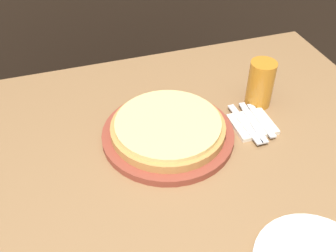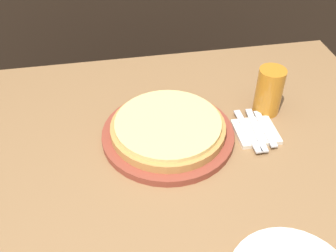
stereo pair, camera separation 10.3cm
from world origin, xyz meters
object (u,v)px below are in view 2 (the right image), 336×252
(pizza_on_board, at_px, (168,130))
(spoon, at_px, (265,128))
(fork, at_px, (247,130))
(dinner_knife, at_px, (256,129))
(beer_glass, at_px, (269,89))

(pizza_on_board, relative_size, spoon, 2.39)
(fork, height_order, spoon, same)
(pizza_on_board, xyz_separation_m, dinner_knife, (0.24, -0.03, -0.01))
(dinner_knife, relative_size, spoon, 1.18)
(beer_glass, xyz_separation_m, spoon, (-0.04, -0.09, -0.06))
(pizza_on_board, height_order, spoon, pizza_on_board)
(dinner_knife, bearing_deg, pizza_on_board, 173.50)
(fork, bearing_deg, spoon, 0.00)
(fork, relative_size, spoon, 1.18)
(dinner_knife, bearing_deg, beer_glass, 55.49)
(spoon, bearing_deg, pizza_on_board, 174.11)
(spoon, bearing_deg, fork, 180.00)
(pizza_on_board, xyz_separation_m, beer_glass, (0.30, 0.06, 0.05))
(beer_glass, height_order, spoon, beer_glass)
(beer_glass, relative_size, dinner_knife, 0.81)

